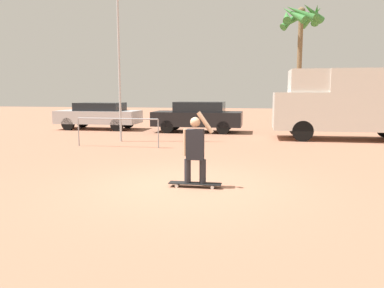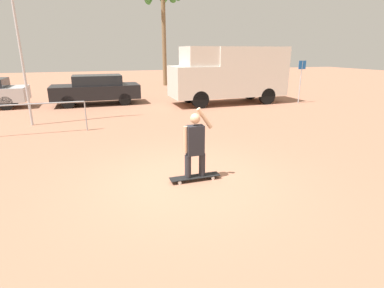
% 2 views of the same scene
% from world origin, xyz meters
% --- Properties ---
extents(ground_plane, '(80.00, 80.00, 0.00)m').
position_xyz_m(ground_plane, '(0.00, 0.00, 0.00)').
color(ground_plane, '#A36B51').
extents(skateboard, '(1.13, 0.25, 0.09)m').
position_xyz_m(skateboard, '(0.23, -0.01, 0.08)').
color(skateboard, black).
rests_on(skateboard, ground_plane).
extents(person_skateboarder, '(0.65, 0.22, 1.53)m').
position_xyz_m(person_skateboarder, '(0.22, -0.01, 0.87)').
color(person_skateboarder, '#28282D').
rests_on(person_skateboarder, skateboard).
extents(camper_van, '(6.17, 2.13, 2.97)m').
position_xyz_m(camper_van, '(5.37, 9.12, 1.63)').
color(camper_van, black).
rests_on(camper_van, ground_plane).
extents(parked_car_black, '(4.48, 1.87, 1.54)m').
position_xyz_m(parked_car_black, '(-1.50, 11.07, 0.81)').
color(parked_car_black, black).
rests_on(parked_car_black, ground_plane).
extents(parked_car_silver, '(4.44, 1.91, 1.45)m').
position_xyz_m(parked_car_silver, '(-7.08, 11.56, 0.79)').
color(parked_car_silver, black).
rests_on(parked_car_silver, ground_plane).
extents(palm_tree_near_van, '(3.03, 3.05, 7.82)m').
position_xyz_m(palm_tree_near_van, '(4.19, 19.04, 6.59)').
color(palm_tree_near_van, brown).
rests_on(palm_tree_near_van, ground_plane).
extents(flagpole, '(1.11, 0.12, 6.56)m').
position_xyz_m(flagpole, '(-3.96, 6.87, 3.78)').
color(flagpole, '#B7B7BC').
rests_on(flagpole, ground_plane).
extents(plaza_railing_segment, '(3.15, 0.05, 1.08)m').
position_xyz_m(plaza_railing_segment, '(-3.59, 5.34, 0.87)').
color(plaza_railing_segment, '#99999E').
rests_on(plaza_railing_segment, ground_plane).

